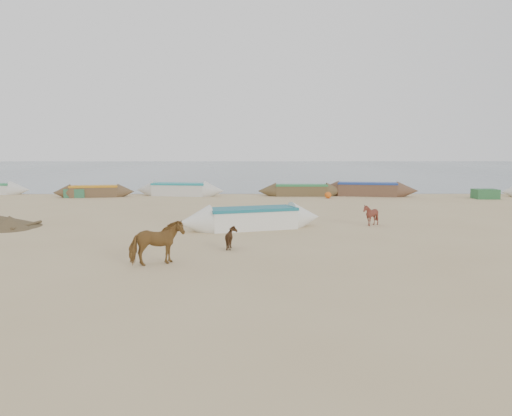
# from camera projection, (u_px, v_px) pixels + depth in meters

# --- Properties ---
(ground) EXTENTS (140.00, 140.00, 0.00)m
(ground) POSITION_uv_depth(u_px,v_px,m) (257.00, 255.00, 15.34)
(ground) COLOR tan
(ground) RESTS_ON ground
(sea) EXTENTS (160.00, 160.00, 0.00)m
(sea) POSITION_uv_depth(u_px,v_px,m) (253.00, 168.00, 96.80)
(sea) COLOR slate
(sea) RESTS_ON ground
(cow_adult) EXTENTS (1.63, 1.22, 1.25)m
(cow_adult) POSITION_uv_depth(u_px,v_px,m) (156.00, 243.00, 13.94)
(cow_adult) COLOR brown
(cow_adult) RESTS_ON ground
(calf_front) EXTENTS (0.86, 0.77, 0.93)m
(calf_front) POSITION_uv_depth(u_px,v_px,m) (371.00, 215.00, 21.32)
(calf_front) COLOR #5D271D
(calf_front) RESTS_ON ground
(calf_right) EXTENTS (0.84, 0.90, 0.72)m
(calf_right) POSITION_uv_depth(u_px,v_px,m) (232.00, 238.00, 16.25)
(calf_right) COLOR #4E3019
(calf_right) RESTS_ON ground
(near_canoe) EXTENTS (6.19, 3.25, 0.88)m
(near_canoe) POSITION_uv_depth(u_px,v_px,m) (252.00, 218.00, 20.43)
(near_canoe) COLOR white
(near_canoe) RESTS_ON ground
(waterline_canoes) EXTENTS (52.08, 4.24, 0.96)m
(waterline_canoes) POSITION_uv_depth(u_px,v_px,m) (283.00, 190.00, 35.77)
(waterline_canoes) COLOR silver
(waterline_canoes) RESTS_ON ground
(beach_clutter) EXTENTS (45.12, 3.69, 0.64)m
(beach_clutter) POSITION_uv_depth(u_px,v_px,m) (329.00, 193.00, 34.70)
(beach_clutter) COLOR #2F6A46
(beach_clutter) RESTS_ON ground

